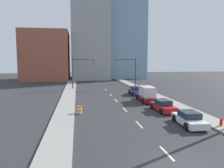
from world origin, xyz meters
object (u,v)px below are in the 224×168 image
traffic_signal_right (130,68)px  fire_hydrant (221,123)px  traffic_barrel (79,110)px  sedan_red (163,106)px  sedan_blue (136,91)px  traffic_signal_left (79,69)px  sedan_white (189,119)px  box_truck_maroon (147,94)px

traffic_signal_right → fire_hydrant: 30.03m
traffic_barrel → sedan_red: (10.20, 0.06, 0.18)m
fire_hydrant → traffic_signal_right: bearing=93.2°
fire_hydrant → sedan_blue: (-2.75, 20.11, 0.27)m
traffic_signal_right → sedan_red: size_ratio=1.42×
traffic_signal_left → traffic_signal_right: bearing=0.0°
sedan_red → traffic_signal_left: bearing=111.8°
traffic_signal_left → sedan_blue: bearing=-43.3°
traffic_barrel → sedan_white: 12.00m
traffic_barrel → sedan_red: size_ratio=0.20×
fire_hydrant → box_truck_maroon: 13.95m
traffic_signal_left → sedan_red: (10.10, -22.67, -3.76)m
sedan_red → sedan_blue: size_ratio=1.09×
box_truck_maroon → fire_hydrant: bearing=-75.6°
traffic_signal_right → sedan_blue: traffic_signal_right is taller
traffic_barrel → sedan_blue: sedan_blue is taller
traffic_signal_left → sedan_blue: size_ratio=1.55×
traffic_signal_left → sedan_white: (10.28, -28.74, -3.77)m
fire_hydrant → sedan_white: bearing=160.0°
traffic_signal_right → fire_hydrant: bearing=-86.8°
box_truck_maroon → sedan_blue: (0.06, 6.46, -0.39)m
sedan_red → sedan_blue: sedan_blue is taller
fire_hydrant → sedan_blue: bearing=97.8°
traffic_signal_left → sedan_white: traffic_signal_left is taller
traffic_signal_left → box_truck_maroon: size_ratio=1.12×
traffic_signal_left → traffic_barrel: size_ratio=7.13×
traffic_signal_left → traffic_signal_right: (11.32, 0.00, 0.00)m
sedan_white → sedan_red: size_ratio=0.98×
traffic_signal_left → box_truck_maroon: traffic_signal_left is taller
sedan_white → box_truck_maroon: (-0.12, 12.67, 0.43)m
traffic_signal_left → traffic_barrel: 23.06m
traffic_signal_left → fire_hydrant: (12.97, -29.72, -4.00)m
traffic_signal_left → traffic_barrel: traffic_signal_left is taller
sedan_white → box_truck_maroon: box_truck_maroon is taller
traffic_barrel → fire_hydrant: traffic_barrel is taller
sedan_red → sedan_white: bearing=-90.5°
sedan_red → box_truck_maroon: 6.61m
traffic_signal_left → sedan_white: 30.76m
sedan_red → sedan_blue: (0.12, 13.05, 0.03)m
sedan_white → box_truck_maroon: size_ratio=0.77×
box_truck_maroon → sedan_blue: bearing=92.2°
traffic_signal_right → box_truck_maroon: size_ratio=1.12×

